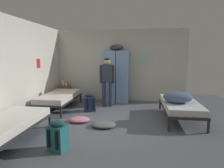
{
  "coord_description": "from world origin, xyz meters",
  "views": [
    {
      "loc": [
        0.67,
        -4.76,
        1.69
      ],
      "look_at": [
        0.0,
        0.25,
        0.95
      ],
      "focal_mm": 31.45,
      "sensor_mm": 36.0,
      "label": 1
    }
  ],
  "objects_px": {
    "locker_bank": "(116,75)",
    "backpack_teal": "(58,136)",
    "clothes_pile_pink": "(79,120)",
    "clothes_pile_grey": "(104,124)",
    "bed_left_front": "(7,124)",
    "bedding_heap": "(178,97)",
    "bed_left_rear": "(59,97)",
    "shelf_unit": "(65,91)",
    "bed_right": "(180,105)",
    "water_bottle": "(63,82)",
    "lotion_bottle": "(66,84)",
    "person_traveler": "(107,78)",
    "backpack_navy": "(90,103)"
  },
  "relations": [
    {
      "from": "bed_left_front",
      "to": "clothes_pile_pink",
      "type": "bearing_deg",
      "value": 54.34
    },
    {
      "from": "locker_bank",
      "to": "backpack_teal",
      "type": "xyz_separation_m",
      "value": [
        -0.62,
        -3.83,
        -0.71
      ]
    },
    {
      "from": "bed_right",
      "to": "backpack_teal",
      "type": "relative_size",
      "value": 3.45
    },
    {
      "from": "shelf_unit",
      "to": "backpack_teal",
      "type": "xyz_separation_m",
      "value": [
        1.32,
        -3.8,
        -0.09
      ]
    },
    {
      "from": "bed_right",
      "to": "lotion_bottle",
      "type": "distance_m",
      "value": 4.14
    },
    {
      "from": "clothes_pile_pink",
      "to": "clothes_pile_grey",
      "type": "relative_size",
      "value": 0.92
    },
    {
      "from": "bed_left_front",
      "to": "shelf_unit",
      "type": "bearing_deg",
      "value": 93.9
    },
    {
      "from": "shelf_unit",
      "to": "bedding_heap",
      "type": "distance_m",
      "value": 4.19
    },
    {
      "from": "bedding_heap",
      "to": "bed_left_front",
      "type": "bearing_deg",
      "value": -152.8
    },
    {
      "from": "shelf_unit",
      "to": "lotion_bottle",
      "type": "height_order",
      "value": "lotion_bottle"
    },
    {
      "from": "bedding_heap",
      "to": "clothes_pile_grey",
      "type": "relative_size",
      "value": 1.24
    },
    {
      "from": "clothes_pile_grey",
      "to": "bed_right",
      "type": "bearing_deg",
      "value": 24.05
    },
    {
      "from": "backpack_teal",
      "to": "clothes_pile_grey",
      "type": "xyz_separation_m",
      "value": [
        0.61,
        1.24,
        -0.2
      ]
    },
    {
      "from": "shelf_unit",
      "to": "bed_left_rear",
      "type": "bearing_deg",
      "value": -77.74
    },
    {
      "from": "bed_right",
      "to": "clothes_pile_grey",
      "type": "xyz_separation_m",
      "value": [
        -1.92,
        -0.86,
        -0.32
      ]
    },
    {
      "from": "locker_bank",
      "to": "bedding_heap",
      "type": "bearing_deg",
      "value": -46.77
    },
    {
      "from": "locker_bank",
      "to": "bed_right",
      "type": "height_order",
      "value": "locker_bank"
    },
    {
      "from": "person_traveler",
      "to": "lotion_bottle",
      "type": "distance_m",
      "value": 1.79
    },
    {
      "from": "bed_left_rear",
      "to": "bedding_heap",
      "type": "relative_size",
      "value": 2.57
    },
    {
      "from": "bed_left_rear",
      "to": "bedding_heap",
      "type": "distance_m",
      "value": 3.57
    },
    {
      "from": "bedding_heap",
      "to": "backpack_navy",
      "type": "xyz_separation_m",
      "value": [
        -2.46,
        0.58,
        -0.37
      ]
    },
    {
      "from": "clothes_pile_grey",
      "to": "bedding_heap",
      "type": "bearing_deg",
      "value": 20.73
    },
    {
      "from": "bedding_heap",
      "to": "backpack_teal",
      "type": "bearing_deg",
      "value": -141.53
    },
    {
      "from": "shelf_unit",
      "to": "bed_right",
      "type": "height_order",
      "value": "shelf_unit"
    },
    {
      "from": "bed_right",
      "to": "person_traveler",
      "type": "relative_size",
      "value": 1.18
    },
    {
      "from": "person_traveler",
      "to": "clothes_pile_grey",
      "type": "height_order",
      "value": "person_traveler"
    },
    {
      "from": "lotion_bottle",
      "to": "locker_bank",
      "type": "bearing_deg",
      "value": 2.17
    },
    {
      "from": "locker_bank",
      "to": "clothes_pile_grey",
      "type": "relative_size",
      "value": 3.48
    },
    {
      "from": "bed_left_rear",
      "to": "lotion_bottle",
      "type": "relative_size",
      "value": 12.26
    },
    {
      "from": "water_bottle",
      "to": "clothes_pile_pink",
      "type": "distance_m",
      "value": 2.73
    },
    {
      "from": "bed_left_rear",
      "to": "bedding_heap",
      "type": "xyz_separation_m",
      "value": [
        3.49,
        -0.73,
        0.25
      ]
    },
    {
      "from": "backpack_teal",
      "to": "bed_right",
      "type": "bearing_deg",
      "value": 39.6
    },
    {
      "from": "person_traveler",
      "to": "water_bottle",
      "type": "distance_m",
      "value": 1.94
    },
    {
      "from": "shelf_unit",
      "to": "backpack_navy",
      "type": "bearing_deg",
      "value": -45.37
    },
    {
      "from": "lotion_bottle",
      "to": "water_bottle",
      "type": "bearing_deg",
      "value": 158.2
    },
    {
      "from": "bed_left_front",
      "to": "lotion_bottle",
      "type": "xyz_separation_m",
      "value": [
        -0.18,
        3.63,
        0.26
      ]
    },
    {
      "from": "shelf_unit",
      "to": "bed_left_front",
      "type": "bearing_deg",
      "value": -86.1
    },
    {
      "from": "locker_bank",
      "to": "lotion_bottle",
      "type": "relative_size",
      "value": 13.35
    },
    {
      "from": "backpack_teal",
      "to": "clothes_pile_grey",
      "type": "relative_size",
      "value": 0.92
    },
    {
      "from": "water_bottle",
      "to": "clothes_pile_grey",
      "type": "distance_m",
      "value": 3.33
    },
    {
      "from": "shelf_unit",
      "to": "bedding_heap",
      "type": "xyz_separation_m",
      "value": [
        3.74,
        -1.88,
        0.29
      ]
    },
    {
      "from": "bed_left_rear",
      "to": "backpack_teal",
      "type": "xyz_separation_m",
      "value": [
        1.07,
        -2.65,
        -0.12
      ]
    },
    {
      "from": "bedding_heap",
      "to": "clothes_pile_pink",
      "type": "bearing_deg",
      "value": -170.82
    },
    {
      "from": "bedding_heap",
      "to": "backpack_navy",
      "type": "height_order",
      "value": "bedding_heap"
    },
    {
      "from": "bedding_heap",
      "to": "backpack_teal",
      "type": "xyz_separation_m",
      "value": [
        -2.42,
        -1.92,
        -0.37
      ]
    },
    {
      "from": "backpack_teal",
      "to": "clothes_pile_pink",
      "type": "xyz_separation_m",
      "value": [
        -0.07,
        1.52,
        -0.2
      ]
    },
    {
      "from": "bedding_heap",
      "to": "water_bottle",
      "type": "relative_size",
      "value": 3.04
    },
    {
      "from": "bedding_heap",
      "to": "shelf_unit",
      "type": "bearing_deg",
      "value": 153.32
    },
    {
      "from": "bed_left_rear",
      "to": "water_bottle",
      "type": "bearing_deg",
      "value": 105.75
    },
    {
      "from": "bed_left_front",
      "to": "bed_left_rear",
      "type": "xyz_separation_m",
      "value": [
        0.0,
        2.52,
        0.0
      ]
    }
  ]
}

